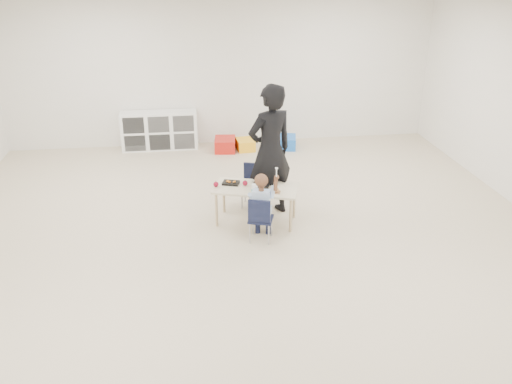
{
  "coord_description": "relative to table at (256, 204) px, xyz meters",
  "views": [
    {
      "loc": [
        -0.73,
        -5.59,
        3.38
      ],
      "look_at": [
        0.05,
        0.08,
        0.85
      ],
      "focal_mm": 38.0,
      "sensor_mm": 36.0,
      "label": 1
    }
  ],
  "objects": [
    {
      "name": "room",
      "position": [
        -0.17,
        -1.0,
        1.14
      ],
      "size": [
        9.0,
        9.02,
        2.8
      ],
      "color": "beige",
      "rests_on": "ground"
    },
    {
      "name": "table",
      "position": [
        0.0,
        0.0,
        0.0
      ],
      "size": [
        1.23,
        0.87,
        0.51
      ],
      "rotation": [
        0.0,
        0.0,
        -0.31
      ],
      "color": "beige",
      "rests_on": "ground"
    },
    {
      "name": "chair_near",
      "position": [
        -0.01,
        -0.52,
        0.05
      ],
      "size": [
        0.37,
        0.36,
        0.61
      ],
      "primitive_type": null,
      "rotation": [
        0.0,
        0.0,
        -0.31
      ],
      "color": "black",
      "rests_on": "ground"
    },
    {
      "name": "chair_far",
      "position": [
        0.01,
        0.52,
        0.05
      ],
      "size": [
        0.37,
        0.36,
        0.61
      ],
      "primitive_type": null,
      "rotation": [
        0.0,
        0.0,
        -0.31
      ],
      "color": "black",
      "rests_on": "ground"
    },
    {
      "name": "child",
      "position": [
        -0.01,
        -0.52,
        0.22
      ],
      "size": [
        0.51,
        0.51,
        0.97
      ],
      "primitive_type": null,
      "rotation": [
        0.0,
        0.0,
        -0.31
      ],
      "color": "#B2CEF1",
      "rests_on": "chair_near"
    },
    {
      "name": "lunch_tray_near",
      "position": [
        0.07,
        0.03,
        0.27
      ],
      "size": [
        0.26,
        0.22,
        0.03
      ],
      "primitive_type": "cube",
      "rotation": [
        0.0,
        0.0,
        -0.31
      ],
      "color": "black",
      "rests_on": "table"
    },
    {
      "name": "lunch_tray_far",
      "position": [
        -0.32,
        0.16,
        0.27
      ],
      "size": [
        0.26,
        0.22,
        0.03
      ],
      "primitive_type": "cube",
      "rotation": [
        0.0,
        0.0,
        -0.31
      ],
      "color": "black",
      "rests_on": "table"
    },
    {
      "name": "milk_carton",
      "position": [
        -0.04,
        -0.14,
        0.3
      ],
      "size": [
        0.09,
        0.09,
        0.1
      ],
      "primitive_type": "cube",
      "rotation": [
        0.0,
        0.0,
        -0.31
      ],
      "color": "white",
      "rests_on": "table"
    },
    {
      "name": "bread_roll",
      "position": [
        0.23,
        -0.2,
        0.28
      ],
      "size": [
        0.09,
        0.09,
        0.07
      ],
      "primitive_type": "ellipsoid",
      "color": "tan",
      "rests_on": "table"
    },
    {
      "name": "apple_near",
      "position": [
        -0.14,
        0.08,
        0.29
      ],
      "size": [
        0.07,
        0.07,
        0.07
      ],
      "primitive_type": "sphere",
      "color": "maroon",
      "rests_on": "table"
    },
    {
      "name": "apple_far",
      "position": [
        -0.53,
        0.09,
        0.29
      ],
      "size": [
        0.07,
        0.07,
        0.07
      ],
      "primitive_type": "sphere",
      "color": "maroon",
      "rests_on": "table"
    },
    {
      "name": "cubby_shelf",
      "position": [
        -1.37,
        3.28,
        0.09
      ],
      "size": [
        1.4,
        0.4,
        0.7
      ],
      "primitive_type": "cube",
      "color": "white",
      "rests_on": "ground"
    },
    {
      "name": "adult",
      "position": [
        0.23,
        0.25,
        0.66
      ],
      "size": [
        0.79,
        0.67,
        1.85
      ],
      "primitive_type": "imported",
      "rotation": [
        0.0,
        0.0,
        3.55
      ],
      "color": "black",
      "rests_on": "ground"
    },
    {
      "name": "bin_red",
      "position": [
        -0.17,
        2.98,
        -0.14
      ],
      "size": [
        0.42,
        0.52,
        0.24
      ],
      "primitive_type": "cube",
      "rotation": [
        0.0,
        0.0,
        -0.11
      ],
      "color": "red",
      "rests_on": "ground"
    },
    {
      "name": "bin_yellow",
      "position": [
        0.21,
        2.98,
        -0.16
      ],
      "size": [
        0.35,
        0.43,
        0.2
      ],
      "primitive_type": "cube",
      "rotation": [
        0.0,
        0.0,
        0.08
      ],
      "color": "yellow",
      "rests_on": "ground"
    },
    {
      "name": "bin_blue",
      "position": [
        0.99,
        2.98,
        -0.15
      ],
      "size": [
        0.43,
        0.51,
        0.22
      ],
      "primitive_type": "cube",
      "rotation": [
        0.0,
        0.0,
        -0.19
      ],
      "color": "blue",
      "rests_on": "ground"
    }
  ]
}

